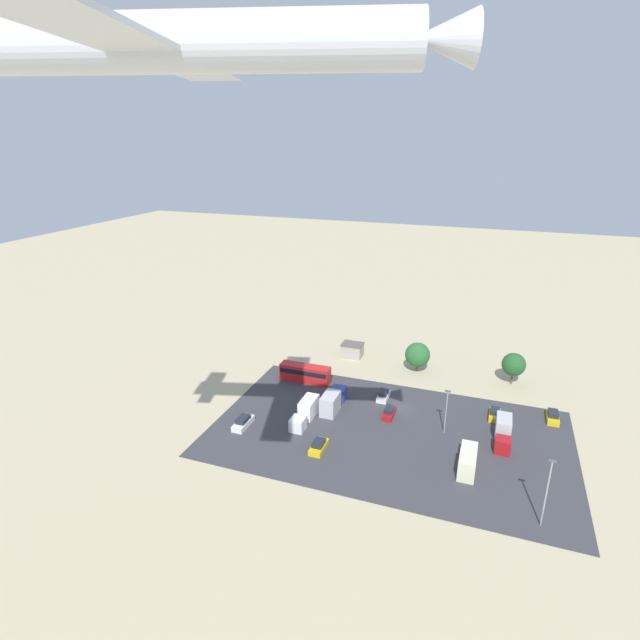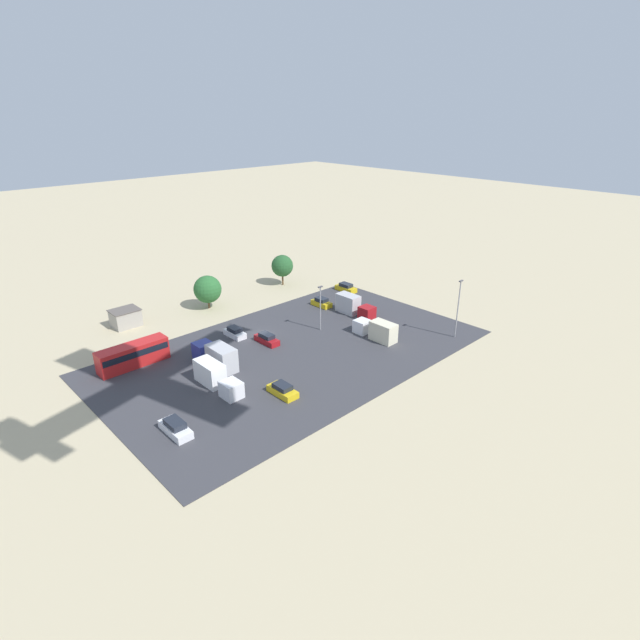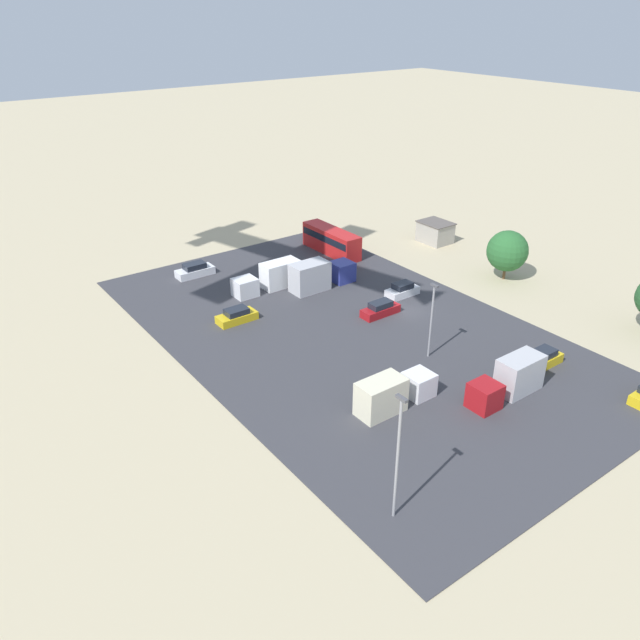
{
  "view_description": "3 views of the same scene",
  "coord_description": "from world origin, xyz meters",
  "px_view_note": "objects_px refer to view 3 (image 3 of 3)",
  "views": [
    {
      "loc": [
        -13.18,
        78.14,
        45.46
      ],
      "look_at": [
        5.03,
        27.5,
        25.71
      ],
      "focal_mm": 28.0,
      "sensor_mm": 36.0,
      "label": 1
    },
    {
      "loc": [
        44.11,
        60.23,
        34.45
      ],
      "look_at": [
        -2.29,
        11.67,
        5.68
      ],
      "focal_mm": 28.0,
      "sensor_mm": 36.0,
      "label": 2
    },
    {
      "loc": [
        -44.7,
        45.09,
        31.29
      ],
      "look_at": [
        0.96,
        11.43,
        2.03
      ],
      "focal_mm": 35.0,
      "sensor_mm": 36.0,
      "label": 3
    }
  ],
  "objects_px": {
    "parked_car_5": "(543,358)",
    "parked_truck_1": "(271,278)",
    "shed_building": "(435,232)",
    "parked_truck_3": "(392,393)",
    "parked_car_0": "(237,316)",
    "parked_car_4": "(195,270)",
    "bus": "(331,240)",
    "parked_truck_2": "(510,380)",
    "parked_car_3": "(402,290)",
    "parked_car_1": "(380,309)",
    "parked_truck_0": "(319,275)"
  },
  "relations": [
    {
      "from": "bus",
      "to": "parked_truck_3",
      "type": "distance_m",
      "value": 37.09
    },
    {
      "from": "parked_car_3",
      "to": "parked_truck_2",
      "type": "height_order",
      "value": "parked_truck_2"
    },
    {
      "from": "bus",
      "to": "parked_truck_3",
      "type": "bearing_deg",
      "value": 60.66
    },
    {
      "from": "parked_truck_1",
      "to": "parked_truck_2",
      "type": "height_order",
      "value": "parked_truck_2"
    },
    {
      "from": "shed_building",
      "to": "parked_car_3",
      "type": "relative_size",
      "value": 1.13
    },
    {
      "from": "bus",
      "to": "parked_truck_1",
      "type": "xyz_separation_m",
      "value": [
        -5.29,
        13.22,
        -0.37
      ]
    },
    {
      "from": "parked_car_0",
      "to": "parked_car_5",
      "type": "height_order",
      "value": "parked_car_5"
    },
    {
      "from": "parked_car_5",
      "to": "parked_truck_1",
      "type": "xyz_separation_m",
      "value": [
        30.41,
        11.43,
        0.75
      ]
    },
    {
      "from": "parked_car_1",
      "to": "parked_car_0",
      "type": "bearing_deg",
      "value": -120.69
    },
    {
      "from": "parked_car_1",
      "to": "parked_car_5",
      "type": "relative_size",
      "value": 1.14
    },
    {
      "from": "parked_truck_1",
      "to": "parked_car_4",
      "type": "bearing_deg",
      "value": 31.73
    },
    {
      "from": "parked_car_3",
      "to": "shed_building",
      "type": "bearing_deg",
      "value": 123.28
    },
    {
      "from": "parked_truck_3",
      "to": "parked_car_0",
      "type": "bearing_deg",
      "value": -173.06
    },
    {
      "from": "shed_building",
      "to": "parked_car_0",
      "type": "height_order",
      "value": "shed_building"
    },
    {
      "from": "parked_truck_3",
      "to": "parked_truck_2",
      "type": "bearing_deg",
      "value": 63.74
    },
    {
      "from": "parked_car_0",
      "to": "parked_car_4",
      "type": "relative_size",
      "value": 0.91
    },
    {
      "from": "shed_building",
      "to": "parked_car_1",
      "type": "xyz_separation_m",
      "value": [
        -13.1,
        21.93,
        -0.75
      ]
    },
    {
      "from": "parked_car_3",
      "to": "parked_car_5",
      "type": "xyz_separation_m",
      "value": [
        -19.51,
        -0.01,
        0.01
      ]
    },
    {
      "from": "parked_car_5",
      "to": "parked_car_3",
      "type": "bearing_deg",
      "value": -179.98
    },
    {
      "from": "parked_car_5",
      "to": "parked_truck_1",
      "type": "bearing_deg",
      "value": -159.4
    },
    {
      "from": "parked_car_1",
      "to": "parked_car_5",
      "type": "bearing_deg",
      "value": 17.57
    },
    {
      "from": "parked_car_1",
      "to": "parked_truck_0",
      "type": "xyz_separation_m",
      "value": [
        9.93,
        1.13,
        0.95
      ]
    },
    {
      "from": "parked_car_0",
      "to": "parked_car_4",
      "type": "distance_m",
      "value": 14.31
    },
    {
      "from": "parked_car_3",
      "to": "parked_car_5",
      "type": "relative_size",
      "value": 1.02
    },
    {
      "from": "bus",
      "to": "parked_truck_0",
      "type": "distance_m",
      "value": 11.96
    },
    {
      "from": "parked_car_5",
      "to": "parked_truck_3",
      "type": "bearing_deg",
      "value": -101.66
    },
    {
      "from": "parked_car_5",
      "to": "parked_truck_2",
      "type": "bearing_deg",
      "value": -78.79
    },
    {
      "from": "parked_truck_2",
      "to": "parked_car_5",
      "type": "bearing_deg",
      "value": -78.79
    },
    {
      "from": "parked_car_0",
      "to": "parked_car_1",
      "type": "bearing_deg",
      "value": 59.31
    },
    {
      "from": "parked_car_0",
      "to": "parked_truck_2",
      "type": "height_order",
      "value": "parked_truck_2"
    },
    {
      "from": "parked_car_5",
      "to": "parked_truck_3",
      "type": "height_order",
      "value": "parked_truck_3"
    },
    {
      "from": "parked_car_1",
      "to": "parked_car_4",
      "type": "height_order",
      "value": "parked_car_4"
    },
    {
      "from": "parked_car_3",
      "to": "parked_truck_2",
      "type": "relative_size",
      "value": 0.52
    },
    {
      "from": "parked_car_4",
      "to": "parked_truck_2",
      "type": "distance_m",
      "value": 42.09
    },
    {
      "from": "parked_car_4",
      "to": "parked_truck_1",
      "type": "xyz_separation_m",
      "value": [
        -9.06,
        -5.6,
        0.73
      ]
    },
    {
      "from": "shed_building",
      "to": "parked_truck_3",
      "type": "height_order",
      "value": "parked_truck_3"
    },
    {
      "from": "parked_car_3",
      "to": "parked_truck_3",
      "type": "relative_size",
      "value": 0.53
    },
    {
      "from": "parked_car_0",
      "to": "bus",
      "type": "bearing_deg",
      "value": 116.53
    },
    {
      "from": "bus",
      "to": "parked_truck_1",
      "type": "relative_size",
      "value": 1.16
    },
    {
      "from": "shed_building",
      "to": "parked_truck_3",
      "type": "bearing_deg",
      "value": 129.36
    },
    {
      "from": "bus",
      "to": "parked_car_5",
      "type": "bearing_deg",
      "value": 87.12
    },
    {
      "from": "parked_truck_1",
      "to": "parked_truck_3",
      "type": "bearing_deg",
      "value": 169.63
    },
    {
      "from": "parked_car_3",
      "to": "parked_truck_1",
      "type": "distance_m",
      "value": 15.81
    },
    {
      "from": "shed_building",
      "to": "parked_car_4",
      "type": "xyz_separation_m",
      "value": [
        9.14,
        33.51,
        -0.72
      ]
    },
    {
      "from": "parked_car_0",
      "to": "parked_truck_3",
      "type": "height_order",
      "value": "parked_truck_3"
    },
    {
      "from": "parked_car_4",
      "to": "parked_truck_2",
      "type": "relative_size",
      "value": 0.61
    },
    {
      "from": "bus",
      "to": "parked_truck_2",
      "type": "xyz_separation_m",
      "value": [
        -37.05,
        8.59,
        -0.26
      ]
    },
    {
      "from": "bus",
      "to": "parked_car_4",
      "type": "bearing_deg",
      "value": -11.31
    },
    {
      "from": "parked_car_0",
      "to": "parked_truck_0",
      "type": "height_order",
      "value": "parked_truck_0"
    },
    {
      "from": "parked_truck_2",
      "to": "bus",
      "type": "bearing_deg",
      "value": -13.06
    }
  ]
}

